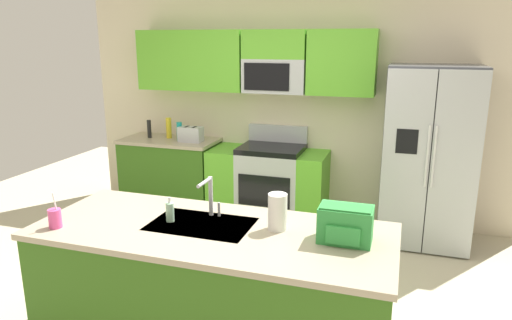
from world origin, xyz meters
TOP-DOWN VIEW (x-y plane):
  - ground_plane at (0.00, 0.00)m, footprint 9.00×9.00m
  - kitchen_wall_unit at (-0.14, 2.08)m, footprint 5.20×0.43m
  - back_counter at (-1.47, 1.80)m, footprint 1.18×0.63m
  - range_oven at (-0.20, 1.80)m, footprint 1.36×0.61m
  - refrigerator at (1.54, 1.73)m, footprint 0.90×0.76m
  - island_counter at (0.14, -0.63)m, footprint 2.35×0.96m
  - toaster at (-1.15, 1.75)m, footprint 0.28×0.16m
  - pepper_mill at (-1.75, 1.80)m, footprint 0.05×0.05m
  - bottle_yellow at (-1.51, 1.86)m, footprint 0.07×0.07m
  - bottle_teal at (-1.32, 1.77)m, footprint 0.07×0.07m
  - sink_faucet at (0.04, -0.44)m, footprint 0.08×0.21m
  - drink_cup_pink at (-0.84, -0.93)m, footprint 0.08×0.08m
  - soap_dispenser at (-0.18, -0.60)m, footprint 0.06×0.06m
  - paper_towel_roll at (0.55, -0.51)m, footprint 0.12×0.12m
  - backpack at (0.99, -0.56)m, footprint 0.32×0.22m

SIDE VIEW (x-z plane):
  - ground_plane at x=0.00m, z-range 0.00..0.00m
  - range_oven at x=-0.20m, z-range -0.11..0.99m
  - back_counter at x=-1.47m, z-range 0.00..0.90m
  - island_counter at x=0.14m, z-range 0.00..0.90m
  - refrigerator at x=1.54m, z-range 0.00..1.85m
  - drink_cup_pink at x=-0.84m, z-range 0.84..1.09m
  - soap_dispenser at x=-0.18m, z-range 0.88..1.05m
  - toaster at x=-1.15m, z-range 0.90..1.08m
  - pepper_mill at x=-1.75m, z-range 0.90..1.12m
  - bottle_teal at x=-1.32m, z-range 0.90..1.12m
  - backpack at x=0.99m, z-range 0.90..1.13m
  - paper_towel_roll at x=0.55m, z-range 0.90..1.14m
  - bottle_yellow at x=-1.51m, z-range 0.90..1.15m
  - sink_faucet at x=0.04m, z-range 0.93..1.21m
  - kitchen_wall_unit at x=-0.14m, z-range 0.17..2.77m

